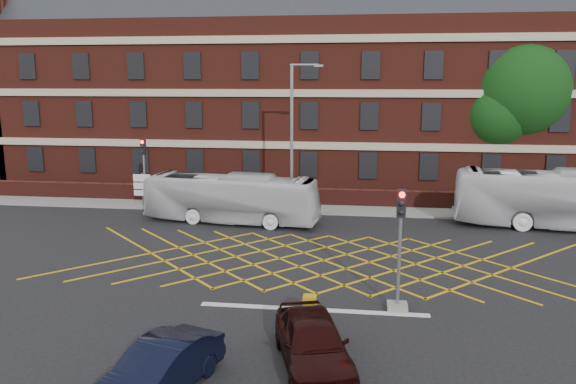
# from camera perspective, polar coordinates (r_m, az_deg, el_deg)

# --- Properties ---
(ground) EXTENTS (120.00, 120.00, 0.00)m
(ground) POSITION_cam_1_polar(r_m,az_deg,el_deg) (23.26, 3.32, -8.49)
(ground) COLOR black
(ground) RESTS_ON ground
(victorian_building) EXTENTS (51.00, 12.17, 20.40)m
(victorian_building) POSITION_cam_1_polar(r_m,az_deg,el_deg) (43.84, 5.93, 11.23)
(victorian_building) COLOR #561E16
(victorian_building) RESTS_ON ground
(boundary_wall) EXTENTS (56.00, 0.50, 1.10)m
(boundary_wall) POSITION_cam_1_polar(r_m,az_deg,el_deg) (35.63, 4.87, -0.57)
(boundary_wall) COLOR #4A1813
(boundary_wall) RESTS_ON ground
(far_pavement) EXTENTS (60.00, 3.00, 0.12)m
(far_pavement) POSITION_cam_1_polar(r_m,az_deg,el_deg) (34.76, 4.78, -1.70)
(far_pavement) COLOR slate
(far_pavement) RESTS_ON ground
(box_junction_hatching) EXTENTS (8.22, 8.22, 0.02)m
(box_junction_hatching) POSITION_cam_1_polar(r_m,az_deg,el_deg) (25.15, 3.66, -6.93)
(box_junction_hatching) COLOR #CC990C
(box_junction_hatching) RESTS_ON ground
(stop_line) EXTENTS (8.00, 0.30, 0.02)m
(stop_line) POSITION_cam_1_polar(r_m,az_deg,el_deg) (20.01, 2.56, -11.84)
(stop_line) COLOR silver
(stop_line) RESTS_ON ground
(bus_left) EXTENTS (10.04, 3.58, 2.74)m
(bus_left) POSITION_cam_1_polar(r_m,az_deg,el_deg) (31.50, -5.78, -0.65)
(bus_left) COLOR silver
(bus_left) RESTS_ON ground
(bus_right) EXTENTS (11.65, 3.90, 3.18)m
(bus_right) POSITION_cam_1_polar(r_m,az_deg,el_deg) (33.48, 26.29, -0.68)
(bus_right) COLOR silver
(bus_right) RESTS_ON ground
(car_navy) EXTENTS (2.61, 4.35, 1.35)m
(car_navy) POSITION_cam_1_polar(r_m,az_deg,el_deg) (15.26, -12.96, -17.17)
(car_navy) COLOR black
(car_navy) RESTS_ON ground
(car_maroon) EXTENTS (2.94, 4.75, 1.51)m
(car_maroon) POSITION_cam_1_polar(r_m,az_deg,el_deg) (16.11, 2.55, -14.94)
(car_maroon) COLOR black
(car_maroon) RESTS_ON ground
(deciduous_tree) EXTENTS (7.44, 7.10, 10.78)m
(deciduous_tree) POSITION_cam_1_polar(r_m,az_deg,el_deg) (41.21, 22.21, 8.91)
(deciduous_tree) COLOR black
(deciduous_tree) RESTS_ON ground
(traffic_light_near) EXTENTS (0.70, 0.70, 4.27)m
(traffic_light_near) POSITION_cam_1_polar(r_m,az_deg,el_deg) (19.78, 11.22, -6.90)
(traffic_light_near) COLOR slate
(traffic_light_near) RESTS_ON ground
(traffic_light_far) EXTENTS (0.70, 0.70, 4.27)m
(traffic_light_far) POSITION_cam_1_polar(r_m,az_deg,el_deg) (36.16, -14.35, 1.25)
(traffic_light_far) COLOR slate
(traffic_light_far) RESTS_ON ground
(street_lamp) EXTENTS (2.25, 1.00, 8.75)m
(street_lamp) POSITION_cam_1_polar(r_m,az_deg,el_deg) (32.41, 0.50, 2.67)
(street_lamp) COLOR slate
(street_lamp) RESTS_ON ground
(direction_signs) EXTENTS (1.10, 0.16, 2.20)m
(direction_signs) POSITION_cam_1_polar(r_m,az_deg,el_deg) (36.05, -14.59, 0.58)
(direction_signs) COLOR gray
(direction_signs) RESTS_ON ground
(utility_cabinet) EXTENTS (0.43, 0.39, 0.94)m
(utility_cabinet) POSITION_cam_1_polar(r_m,az_deg,el_deg) (18.88, 2.21, -11.80)
(utility_cabinet) COLOR #C5930B
(utility_cabinet) RESTS_ON ground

